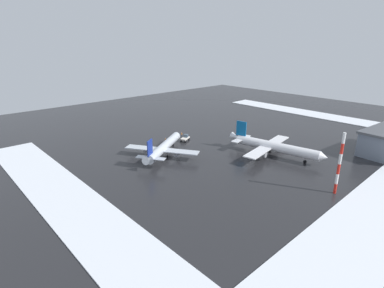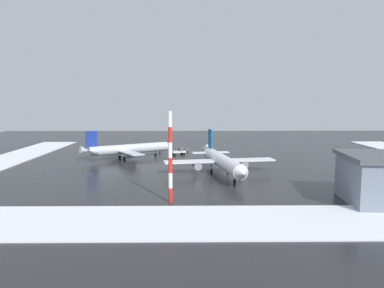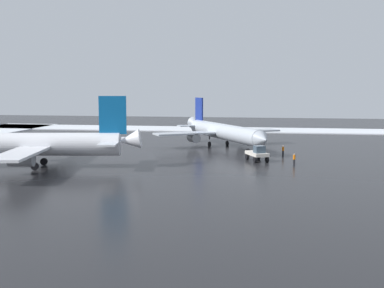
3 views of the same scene
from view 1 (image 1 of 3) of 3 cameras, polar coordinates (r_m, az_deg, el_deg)
ground_plane at (r=116.09m, az=10.49°, el=-0.11°), size 240.00×240.00×0.00m
snow_bank_left at (r=77.86m, az=-21.56°, el=-10.96°), size 14.00×116.00×0.25m
snow_bank_right at (r=172.77m, az=24.12°, el=4.84°), size 14.00×116.00×0.25m
airplane_far_rear at (r=102.65m, az=-5.43°, el=-0.62°), size 27.67×23.71×9.19m
airplane_distant_tail at (r=105.60m, az=15.27°, el=-0.47°), size 28.62×34.27×10.21m
pushback_tug at (r=118.03m, az=-1.29°, el=1.18°), size 5.10×3.92×2.50m
ground_crew_by_nose_gear at (r=117.04m, az=-5.07°, el=0.79°), size 0.36×0.36×1.71m
ground_crew_beside_wing at (r=123.82m, az=-1.97°, el=1.87°), size 0.36×0.36×1.71m
antenna_mast at (r=83.61m, az=26.27°, el=-3.43°), size 0.70×0.70×16.37m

